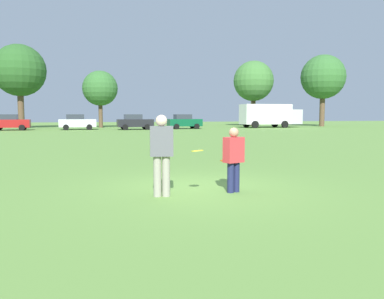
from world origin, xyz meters
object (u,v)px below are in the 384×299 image
parked_car_center (10,122)px  frisbee (197,151)px  traffic_cone (225,155)px  box_truck (270,115)px  parked_car_far_right (184,121)px  player_thrower (162,151)px  player_defender (234,156)px  parked_car_near_right (135,122)px  parked_car_mid_right (77,122)px

parked_car_center → frisbee: bearing=-73.6°
traffic_cone → box_truck: 39.46m
parked_car_far_right → box_truck: size_ratio=0.50×
frisbee → parked_car_far_right: bearing=77.6°
player_thrower → player_defender: size_ratio=1.19×
player_thrower → box_truck: size_ratio=0.21×
player_defender → parked_car_far_right: (7.70, 39.05, 0.08)m
player_thrower → player_defender: bearing=1.9°
parked_car_far_right → box_truck: bearing=7.5°
parked_car_center → parked_car_far_right: bearing=-0.7°
traffic_cone → frisbee: bearing=-114.3°
player_thrower → parked_car_center: parked_car_center is taller
frisbee → parked_car_far_right: parked_car_far_right is taller
parked_car_near_right → parked_car_far_right: (6.28, 1.07, 0.00)m
parked_car_center → parked_car_far_right: (20.28, -0.26, 0.00)m
traffic_cone → parked_car_near_right: size_ratio=0.11×
player_defender → parked_car_center: 41.27m
frisbee → parked_car_far_right: size_ratio=0.06×
traffic_cone → parked_car_mid_right: 34.18m
parked_car_mid_right → box_truck: bearing=3.3°
frisbee → parked_car_near_right: (2.34, 38.18, -0.09)m
parked_car_center → parked_car_near_right: bearing=-5.4°
player_defender → traffic_cone: size_ratio=3.14×
parked_car_far_right → box_truck: 12.54m
parked_car_far_right → parked_car_mid_right: bearing=179.3°
traffic_cone → parked_car_far_right: parked_car_far_right is taller
frisbee → parked_car_center: size_ratio=0.06×
parked_car_mid_right → parked_car_far_right: bearing=-0.7°
player_thrower → frisbee: (0.77, -0.14, -0.00)m
parked_car_far_right → box_truck: box_truck is taller
frisbee → traffic_cone: size_ratio=0.57×
traffic_cone → parked_car_mid_right: (-7.00, 33.45, 0.69)m
player_thrower → player_defender: player_thrower is taller
parked_car_mid_right → parked_car_near_right: 6.76m
parked_car_center → box_truck: 32.72m
traffic_cone → box_truck: box_truck is taller
player_thrower → parked_car_center: bearing=105.5°
player_thrower → parked_car_mid_right: size_ratio=0.42×
parked_car_near_right → box_truck: 18.90m
parked_car_center → parked_car_mid_right: size_ratio=1.00×
player_thrower → traffic_cone: 6.82m
frisbee → parked_car_mid_right: parked_car_mid_right is taller
player_defender → frisbee: player_defender is taller
player_defender → parked_car_center: size_ratio=0.35×
parked_car_center → parked_car_far_right: 20.28m
frisbee → traffic_cone: 6.59m
frisbee → traffic_cone: frisbee is taller
frisbee → parked_car_mid_right: (-4.31, 39.41, -0.09)m
traffic_cone → box_truck: bearing=62.3°
frisbee → player_defender: bearing=11.9°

